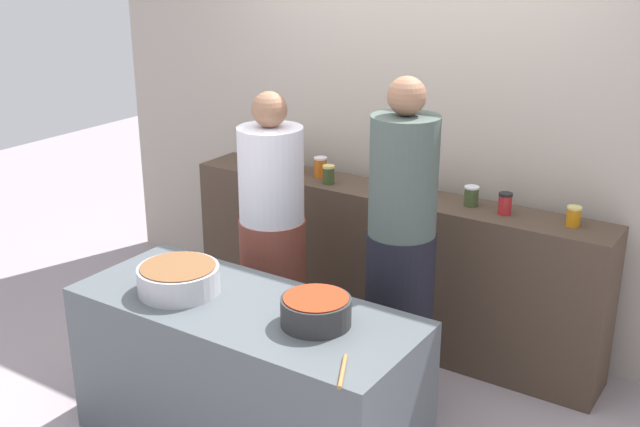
{
  "coord_description": "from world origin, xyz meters",
  "views": [
    {
      "loc": [
        2.11,
        -2.85,
        2.43
      ],
      "look_at": [
        0.0,
        0.35,
        1.05
      ],
      "focal_mm": 43.81,
      "sensor_mm": 36.0,
      "label": 1
    }
  ],
  "objects": [
    {
      "name": "cook_in_cap",
      "position": [
        0.42,
        0.46,
        0.82
      ],
      "size": [
        0.36,
        0.36,
        1.79
      ],
      "color": "black",
      "rests_on": "ground"
    },
    {
      "name": "preserve_jar_4",
      "position": [
        -0.51,
        1.13,
        1.03
      ],
      "size": [
        0.08,
        0.08,
        0.13
      ],
      "color": "#C95D16",
      "rests_on": "display_shelf"
    },
    {
      "name": "preserve_jar_0",
      "position": [
        -0.98,
        1.15,
        1.02
      ],
      "size": [
        0.08,
        0.08,
        0.1
      ],
      "color": "#A51F1F",
      "rests_on": "display_shelf"
    },
    {
      "name": "preserve_jar_2",
      "position": [
        -0.78,
        1.04,
        1.02
      ],
      "size": [
        0.09,
        0.09,
        0.1
      ],
      "color": "#2E4E21",
      "rests_on": "display_shelf"
    },
    {
      "name": "display_shelf",
      "position": [
        0.0,
        1.1,
        0.48
      ],
      "size": [
        2.7,
        0.36,
        0.97
      ],
      "primitive_type": "cube",
      "color": "#48382B",
      "rests_on": "ground"
    },
    {
      "name": "storefront_wall",
      "position": [
        0.0,
        1.45,
        1.5
      ],
      "size": [
        4.8,
        0.12,
        3.0
      ],
      "primitive_type": "cube",
      "color": "#B1A596",
      "rests_on": "ground"
    },
    {
      "name": "preserve_jar_9",
      "position": [
        0.73,
        1.1,
        1.03
      ],
      "size": [
        0.08,
        0.08,
        0.12
      ],
      "color": "#AF2225",
      "rests_on": "display_shelf"
    },
    {
      "name": "preserve_jar_5",
      "position": [
        -0.38,
        1.03,
        1.03
      ],
      "size": [
        0.07,
        0.07,
        0.12
      ],
      "color": "#364722",
      "rests_on": "display_shelf"
    },
    {
      "name": "cooking_pot_center",
      "position": [
        0.39,
        -0.27,
        0.86
      ],
      "size": [
        0.32,
        0.32,
        0.13
      ],
      "color": "#2D2D2D",
      "rests_on": "prep_table"
    },
    {
      "name": "preserve_jar_1",
      "position": [
        -0.88,
        1.14,
        1.02
      ],
      "size": [
        0.08,
        0.08,
        0.11
      ],
      "color": "brown",
      "rests_on": "display_shelf"
    },
    {
      "name": "preserve_jar_7",
      "position": [
        0.22,
        1.15,
        1.03
      ],
      "size": [
        0.08,
        0.08,
        0.13
      ],
      "color": "brown",
      "rests_on": "display_shelf"
    },
    {
      "name": "prep_table",
      "position": [
        0.0,
        -0.3,
        0.4
      ],
      "size": [
        1.7,
        0.7,
        0.79
      ],
      "primitive_type": "cube",
      "color": "#4F575C",
      "rests_on": "ground"
    },
    {
      "name": "preserve_jar_10",
      "position": [
        1.1,
        1.12,
        1.02
      ],
      "size": [
        0.08,
        0.08,
        0.11
      ],
      "color": "orange",
      "rests_on": "display_shelf"
    },
    {
      "name": "cook_with_tongs",
      "position": [
        -0.42,
        0.49,
        0.73
      ],
      "size": [
        0.39,
        0.39,
        1.62
      ],
      "color": "brown",
      "rests_on": "ground"
    },
    {
      "name": "preserve_jar_8",
      "position": [
        0.52,
        1.13,
        1.02
      ],
      "size": [
        0.08,
        0.08,
        0.11
      ],
      "color": "#3A4A26",
      "rests_on": "display_shelf"
    },
    {
      "name": "wooden_spoon",
      "position": [
        0.71,
        -0.56,
        0.8
      ],
      "size": [
        0.12,
        0.23,
        0.02
      ],
      "primitive_type": "cylinder",
      "rotation": [
        1.57,
        0.0,
        3.6
      ],
      "color": "#9E703D",
      "rests_on": "prep_table"
    },
    {
      "name": "preserve_jar_6",
      "position": [
        0.04,
        1.04,
        1.03
      ],
      "size": [
        0.07,
        0.07,
        0.12
      ],
      "color": "#B83A10",
      "rests_on": "display_shelf"
    },
    {
      "name": "cooking_pot_left",
      "position": [
        -0.35,
        -0.36,
        0.86
      ],
      "size": [
        0.39,
        0.39,
        0.14
      ],
      "color": "#B7B7BC",
      "rests_on": "prep_table"
    },
    {
      "name": "preserve_jar_3",
      "position": [
        -0.68,
        1.1,
        1.02
      ],
      "size": [
        0.08,
        0.08,
        0.1
      ],
      "color": "#A5210D",
      "rests_on": "display_shelf"
    },
    {
      "name": "ground",
      "position": [
        0.0,
        0.0,
        0.0
      ],
      "size": [
        12.0,
        12.0,
        0.0
      ],
      "primitive_type": "plane",
      "color": "#9D9094"
    }
  ]
}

